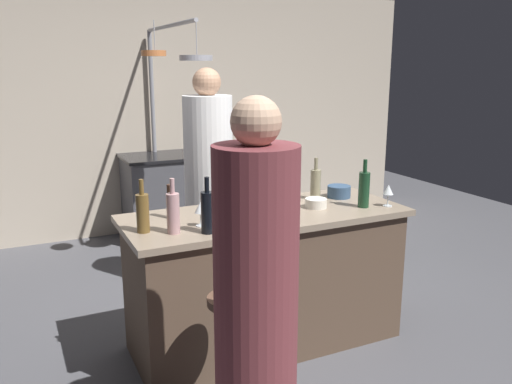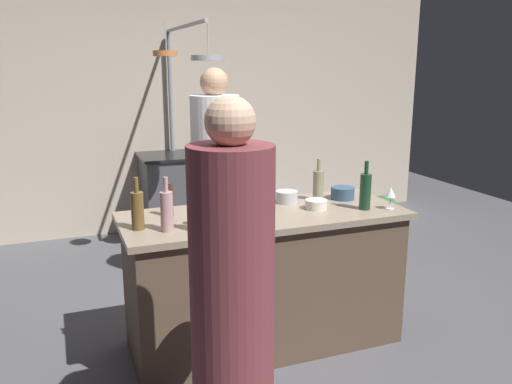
% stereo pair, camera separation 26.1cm
% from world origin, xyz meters
% --- Properties ---
extents(ground_plane, '(9.00, 9.00, 0.00)m').
position_xyz_m(ground_plane, '(0.00, 0.00, 0.00)').
color(ground_plane, '#4C4C51').
extents(back_wall, '(6.40, 0.16, 2.60)m').
position_xyz_m(back_wall, '(0.00, 2.85, 1.30)').
color(back_wall, '#BCAD99').
rests_on(back_wall, ground_plane).
extents(kitchen_island, '(1.80, 0.72, 0.90)m').
position_xyz_m(kitchen_island, '(0.00, 0.00, 0.45)').
color(kitchen_island, brown).
rests_on(kitchen_island, ground_plane).
extents(stove_range, '(0.80, 0.64, 0.89)m').
position_xyz_m(stove_range, '(0.00, 2.45, 0.45)').
color(stove_range, '#47474C').
rests_on(stove_range, ground_plane).
extents(chef, '(0.38, 0.38, 1.79)m').
position_xyz_m(chef, '(-0.04, 0.92, 0.83)').
color(chef, white).
rests_on(chef, ground_plane).
extents(bar_stool_left, '(0.28, 0.28, 0.68)m').
position_xyz_m(bar_stool_left, '(-0.50, -0.62, 0.38)').
color(bar_stool_left, '#4C4C51').
rests_on(bar_stool_left, ground_plane).
extents(guest_left, '(0.36, 0.36, 1.70)m').
position_xyz_m(guest_left, '(-0.55, -1.01, 0.79)').
color(guest_left, brown).
rests_on(guest_left, ground_plane).
extents(overhead_pot_rack, '(0.59, 1.49, 2.17)m').
position_xyz_m(overhead_pot_rack, '(-0.03, 1.98, 1.63)').
color(overhead_pot_rack, gray).
rests_on(overhead_pot_rack, ground_plane).
extents(potted_plant, '(0.36, 0.36, 0.52)m').
position_xyz_m(potted_plant, '(1.84, 1.38, 0.30)').
color(potted_plant, brown).
rests_on(potted_plant, ground_plane).
extents(cutting_board, '(0.32, 0.22, 0.02)m').
position_xyz_m(cutting_board, '(-0.11, 0.08, 0.91)').
color(cutting_board, '#997047').
rests_on(cutting_board, kitchen_island).
extents(pepper_mill, '(0.05, 0.05, 0.21)m').
position_xyz_m(pepper_mill, '(-0.58, 0.13, 1.01)').
color(pepper_mill, '#382319').
rests_on(pepper_mill, kitchen_island).
extents(wine_bottle_amber, '(0.07, 0.07, 0.30)m').
position_xyz_m(wine_bottle_amber, '(-0.80, -0.07, 1.02)').
color(wine_bottle_amber, brown).
rests_on(wine_bottle_amber, kitchen_island).
extents(wine_bottle_dark, '(0.07, 0.07, 0.32)m').
position_xyz_m(wine_bottle_dark, '(-0.48, -0.23, 1.02)').
color(wine_bottle_dark, black).
rests_on(wine_bottle_dark, kitchen_island).
extents(wine_bottle_white, '(0.07, 0.07, 0.29)m').
position_xyz_m(wine_bottle_white, '(0.46, 0.16, 1.01)').
color(wine_bottle_white, gray).
rests_on(wine_bottle_white, kitchen_island).
extents(wine_bottle_green, '(0.07, 0.07, 0.32)m').
position_xyz_m(wine_bottle_green, '(0.63, -0.16, 1.02)').
color(wine_bottle_green, '#193D23').
rests_on(wine_bottle_green, kitchen_island).
extents(wine_bottle_rose, '(0.07, 0.07, 0.31)m').
position_xyz_m(wine_bottle_rose, '(-0.65, -0.16, 1.02)').
color(wine_bottle_rose, '#B78C8E').
rests_on(wine_bottle_rose, kitchen_island).
extents(wine_glass_near_right_guest, '(0.07, 0.07, 0.15)m').
position_xyz_m(wine_glass_near_right_guest, '(0.79, -0.21, 1.01)').
color(wine_glass_near_right_guest, silver).
rests_on(wine_glass_near_right_guest, kitchen_island).
extents(wine_glass_near_left_guest, '(0.07, 0.07, 0.15)m').
position_xyz_m(wine_glass_near_left_guest, '(-0.47, -0.10, 1.01)').
color(wine_glass_near_left_guest, silver).
rests_on(wine_glass_near_left_guest, kitchen_island).
extents(mixing_bowl_ceramic, '(0.14, 0.14, 0.06)m').
position_xyz_m(mixing_bowl_ceramic, '(0.34, -0.04, 0.93)').
color(mixing_bowl_ceramic, silver).
rests_on(mixing_bowl_ceramic, kitchen_island).
extents(mixing_bowl_steel, '(0.15, 0.15, 0.08)m').
position_xyz_m(mixing_bowl_steel, '(0.23, 0.18, 0.94)').
color(mixing_bowl_steel, '#B7B7BC').
rests_on(mixing_bowl_steel, kitchen_island).
extents(mixing_bowl_blue, '(0.16, 0.16, 0.08)m').
position_xyz_m(mixing_bowl_blue, '(0.64, 0.13, 0.94)').
color(mixing_bowl_blue, '#334C6B').
rests_on(mixing_bowl_blue, kitchen_island).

